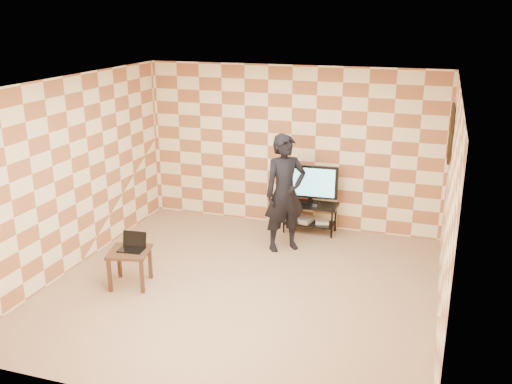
% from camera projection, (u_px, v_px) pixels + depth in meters
% --- Properties ---
extents(floor, '(5.00, 5.00, 0.00)m').
position_uv_depth(floor, '(242.00, 287.00, 7.63)').
color(floor, '#A08163').
rests_on(floor, ground).
extents(wall_back, '(5.00, 0.02, 2.70)m').
position_uv_depth(wall_back, '(291.00, 147.00, 9.48)').
color(wall_back, '#FFF0BE').
rests_on(wall_back, ground).
extents(wall_front, '(5.00, 0.02, 2.70)m').
position_uv_depth(wall_front, '(146.00, 274.00, 4.96)').
color(wall_front, '#FFF0BE').
rests_on(wall_front, ground).
extents(wall_left, '(0.02, 5.00, 2.70)m').
position_uv_depth(wall_left, '(73.00, 174.00, 7.95)').
color(wall_left, '#FFF0BE').
rests_on(wall_left, ground).
extents(wall_right, '(0.02, 5.00, 2.70)m').
position_uv_depth(wall_right, '(448.00, 211.00, 6.49)').
color(wall_right, '#FFF0BE').
rests_on(wall_right, ground).
extents(ceiling, '(5.00, 5.00, 0.02)m').
position_uv_depth(ceiling, '(241.00, 83.00, 6.81)').
color(ceiling, white).
rests_on(ceiling, wall_back).
extents(wall_art, '(0.04, 0.72, 0.72)m').
position_uv_depth(wall_art, '(451.00, 133.00, 7.71)').
color(wall_art, black).
rests_on(wall_art, wall_right).
extents(tv_stand, '(0.91, 0.41, 0.50)m').
position_uv_depth(tv_stand, '(310.00, 211.00, 9.40)').
color(tv_stand, black).
rests_on(tv_stand, floor).
extents(tv, '(0.89, 0.18, 0.64)m').
position_uv_depth(tv, '(311.00, 183.00, 9.25)').
color(tv, black).
rests_on(tv, tv_stand).
extents(dvd_player, '(0.48, 0.38, 0.07)m').
position_uv_depth(dvd_player, '(300.00, 219.00, 9.52)').
color(dvd_player, '#B5B5B8').
rests_on(dvd_player, tv_stand).
extents(game_console, '(0.25, 0.20, 0.05)m').
position_uv_depth(game_console, '(322.00, 222.00, 9.39)').
color(game_console, silver).
rests_on(game_console, tv_stand).
extents(side_table, '(0.62, 0.62, 0.50)m').
position_uv_depth(side_table, '(129.00, 257.00, 7.57)').
color(side_table, '#392116').
rests_on(side_table, floor).
extents(laptop, '(0.35, 0.29, 0.22)m').
position_uv_depth(laptop, '(133.00, 245.00, 7.57)').
color(laptop, black).
rests_on(laptop, side_table).
extents(person, '(0.78, 0.75, 1.81)m').
position_uv_depth(person, '(285.00, 193.00, 8.58)').
color(person, black).
rests_on(person, floor).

